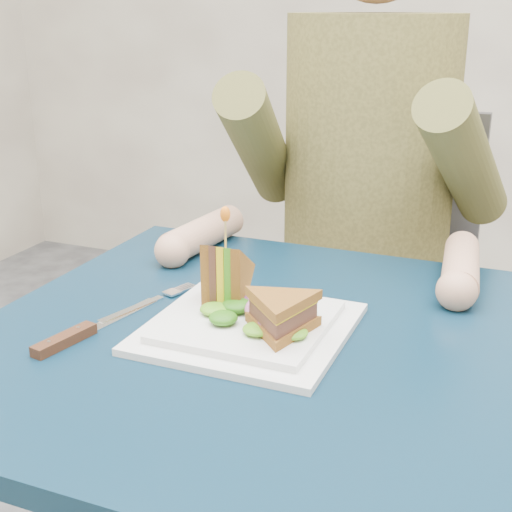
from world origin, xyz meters
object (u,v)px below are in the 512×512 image
at_px(chair, 371,289).
at_px(table, 258,385).
at_px(plate, 249,326).
at_px(fork, 147,303).
at_px(sandwich_flat, 281,314).
at_px(knife, 76,335).
at_px(sandwich_upright, 226,277).
at_px(diner, 368,130).

bearing_deg(chair, table, -90.00).
distance_m(plate, fork, 0.18).
height_order(sandwich_flat, fork, sandwich_flat).
xyz_separation_m(table, knife, (-0.21, -0.11, 0.09)).
bearing_deg(fork, table, -7.80).
bearing_deg(sandwich_upright, diner, 82.72).
relative_size(table, diner, 1.01).
bearing_deg(knife, diner, 72.33).
bearing_deg(sandwich_upright, plate, -40.27).
relative_size(diner, sandwich_upright, 5.80).
bearing_deg(fork, sandwich_upright, 8.88).
xyz_separation_m(table, chair, (0.00, 0.68, -0.11)).
bearing_deg(plate, knife, -151.92).
distance_m(sandwich_flat, knife, 0.27).
bearing_deg(chair, knife, -105.26).
relative_size(plate, sandwich_flat, 1.58).
bearing_deg(chair, plate, -91.11).
height_order(sandwich_flat, sandwich_upright, sandwich_upright).
distance_m(diner, sandwich_flat, 0.61).
height_order(sandwich_flat, knife, sandwich_flat).
relative_size(chair, plate, 3.58).
bearing_deg(sandwich_upright, fork, -171.12).
relative_size(chair, diner, 1.25).
bearing_deg(sandwich_flat, sandwich_upright, 147.08).
bearing_deg(sandwich_upright, chair, 84.00).
bearing_deg(fork, plate, -8.60).
distance_m(sandwich_upright, knife, 0.22).
bearing_deg(table, sandwich_upright, 146.22).
distance_m(fork, knife, 0.14).
relative_size(diner, sandwich_flat, 4.52).
bearing_deg(diner, plate, -91.34).
bearing_deg(plate, diner, 88.66).
xyz_separation_m(diner, knife, (-0.21, -0.67, -0.18)).
xyz_separation_m(sandwich_upright, fork, (-0.12, -0.02, -0.05)).
relative_size(table, chair, 0.81).
distance_m(sandwich_flat, sandwich_upright, 0.13).
distance_m(diner, fork, 0.60).
bearing_deg(fork, sandwich_flat, -12.64).
height_order(plate, knife, plate).
relative_size(sandwich_flat, fork, 0.94).
xyz_separation_m(table, plate, (-0.01, -0.00, 0.09)).
bearing_deg(fork, knife, -101.51).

